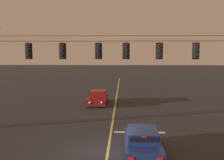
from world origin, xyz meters
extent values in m
plane|color=#28282B|center=(0.00, 0.00, 0.00)|extent=(180.00, 180.00, 0.00)
cube|color=#D1C64C|center=(0.00, 10.26, 0.00)|extent=(0.14, 60.00, 0.01)
cube|color=silver|center=(1.90, 3.66, 0.00)|extent=(3.40, 0.36, 0.01)
cylinder|color=black|center=(0.00, 4.26, 6.05)|extent=(16.89, 0.03, 0.03)
cylinder|color=black|center=(0.00, 4.26, 6.40)|extent=(16.89, 0.02, 0.02)
cylinder|color=black|center=(-5.65, 4.26, 5.96)|extent=(0.04, 0.04, 0.18)
cube|color=black|center=(-5.65, 4.26, 5.39)|extent=(0.32, 0.26, 0.96)
cube|color=black|center=(-5.65, 4.40, 5.39)|extent=(0.48, 0.03, 1.12)
sphere|color=red|center=(-5.65, 4.10, 5.67)|extent=(0.17, 0.17, 0.17)
cylinder|color=black|center=(-5.65, 4.06, 5.72)|extent=(0.20, 0.10, 0.20)
sphere|color=#3D280A|center=(-5.65, 4.10, 5.39)|extent=(0.17, 0.17, 0.17)
cylinder|color=black|center=(-5.65, 4.06, 5.43)|extent=(0.20, 0.10, 0.20)
sphere|color=black|center=(-5.65, 4.10, 5.10)|extent=(0.17, 0.17, 0.17)
cylinder|color=black|center=(-5.65, 4.06, 5.14)|extent=(0.20, 0.10, 0.20)
cylinder|color=black|center=(-3.32, 4.26, 5.96)|extent=(0.04, 0.04, 0.18)
cube|color=black|center=(-3.32, 4.26, 5.39)|extent=(0.32, 0.26, 0.96)
cube|color=black|center=(-3.32, 4.40, 5.39)|extent=(0.48, 0.03, 1.12)
sphere|color=red|center=(-3.32, 4.10, 5.67)|extent=(0.17, 0.17, 0.17)
cylinder|color=black|center=(-3.32, 4.06, 5.72)|extent=(0.20, 0.10, 0.20)
sphere|color=#3D280A|center=(-3.32, 4.10, 5.39)|extent=(0.17, 0.17, 0.17)
cylinder|color=black|center=(-3.32, 4.06, 5.43)|extent=(0.20, 0.10, 0.20)
sphere|color=black|center=(-3.32, 4.10, 5.10)|extent=(0.17, 0.17, 0.17)
cylinder|color=black|center=(-3.32, 4.06, 5.14)|extent=(0.20, 0.10, 0.20)
cylinder|color=black|center=(-0.87, 4.26, 5.96)|extent=(0.04, 0.04, 0.18)
cube|color=black|center=(-0.87, 4.26, 5.39)|extent=(0.32, 0.26, 0.96)
cube|color=black|center=(-0.87, 4.40, 5.39)|extent=(0.48, 0.03, 1.12)
sphere|color=red|center=(-0.87, 4.10, 5.67)|extent=(0.17, 0.17, 0.17)
cylinder|color=black|center=(-0.87, 4.06, 5.72)|extent=(0.20, 0.10, 0.20)
sphere|color=#3D280A|center=(-0.87, 4.10, 5.39)|extent=(0.17, 0.17, 0.17)
cylinder|color=black|center=(-0.87, 4.06, 5.43)|extent=(0.20, 0.10, 0.20)
sphere|color=black|center=(-0.87, 4.10, 5.10)|extent=(0.17, 0.17, 0.17)
cylinder|color=black|center=(-0.87, 4.06, 5.14)|extent=(0.20, 0.10, 0.20)
cylinder|color=black|center=(0.99, 4.26, 5.96)|extent=(0.04, 0.04, 0.18)
cube|color=black|center=(0.99, 4.26, 5.39)|extent=(0.32, 0.26, 0.96)
cube|color=black|center=(0.99, 4.40, 5.39)|extent=(0.48, 0.03, 1.12)
sphere|color=red|center=(0.99, 4.10, 5.67)|extent=(0.17, 0.17, 0.17)
cylinder|color=black|center=(0.99, 4.06, 5.72)|extent=(0.20, 0.10, 0.20)
sphere|color=#3D280A|center=(0.99, 4.10, 5.39)|extent=(0.17, 0.17, 0.17)
cylinder|color=black|center=(0.99, 4.06, 5.43)|extent=(0.20, 0.10, 0.20)
sphere|color=black|center=(0.99, 4.10, 5.10)|extent=(0.17, 0.17, 0.17)
cylinder|color=black|center=(0.99, 4.06, 5.14)|extent=(0.20, 0.10, 0.20)
cylinder|color=black|center=(3.21, 4.26, 5.96)|extent=(0.04, 0.04, 0.18)
cube|color=black|center=(3.21, 4.26, 5.39)|extent=(0.32, 0.26, 0.96)
cube|color=black|center=(3.21, 4.40, 5.39)|extent=(0.48, 0.03, 1.12)
sphere|color=red|center=(3.21, 4.10, 5.67)|extent=(0.17, 0.17, 0.17)
cylinder|color=black|center=(3.21, 4.06, 5.72)|extent=(0.20, 0.10, 0.20)
sphere|color=#3D280A|center=(3.21, 4.10, 5.39)|extent=(0.17, 0.17, 0.17)
cylinder|color=black|center=(3.21, 4.06, 5.43)|extent=(0.20, 0.10, 0.20)
sphere|color=black|center=(3.21, 4.10, 5.10)|extent=(0.17, 0.17, 0.17)
cylinder|color=black|center=(3.21, 4.06, 5.14)|extent=(0.20, 0.10, 0.20)
cylinder|color=black|center=(5.63, 4.26, 5.96)|extent=(0.04, 0.04, 0.18)
cube|color=black|center=(5.63, 4.26, 5.39)|extent=(0.32, 0.26, 0.96)
cube|color=black|center=(5.63, 4.40, 5.39)|extent=(0.48, 0.03, 1.12)
sphere|color=red|center=(5.63, 4.10, 5.67)|extent=(0.17, 0.17, 0.17)
cylinder|color=black|center=(5.63, 4.06, 5.72)|extent=(0.20, 0.10, 0.20)
sphere|color=#3D280A|center=(5.63, 4.10, 5.39)|extent=(0.17, 0.17, 0.17)
cylinder|color=black|center=(5.63, 4.06, 5.43)|extent=(0.20, 0.10, 0.20)
sphere|color=black|center=(5.63, 4.10, 5.10)|extent=(0.17, 0.17, 0.17)
cylinder|color=black|center=(5.63, 4.06, 5.14)|extent=(0.20, 0.10, 0.20)
cube|color=navy|center=(1.81, -0.33, 0.51)|extent=(1.80, 4.30, 0.68)
cube|color=navy|center=(1.81, -0.45, 1.12)|extent=(1.51, 2.15, 0.54)
cube|color=black|center=(1.81, 0.49, 1.12)|extent=(1.40, 0.21, 0.48)
cube|color=black|center=(1.81, -1.51, 1.12)|extent=(1.37, 0.18, 0.46)
cylinder|color=black|center=(1.02, 1.00, 0.32)|extent=(0.22, 0.64, 0.64)
cylinder|color=black|center=(2.60, 1.00, 0.32)|extent=(0.22, 0.64, 0.64)
cylinder|color=black|center=(1.02, -1.66, 0.32)|extent=(0.22, 0.64, 0.64)
cylinder|color=black|center=(2.60, -1.66, 0.32)|extent=(0.22, 0.64, 0.64)
cube|color=red|center=(1.16, -2.49, 0.61)|extent=(0.28, 0.03, 0.18)
cube|color=red|center=(2.46, -2.49, 0.61)|extent=(0.28, 0.03, 0.18)
cube|color=red|center=(1.81, -1.62, 1.35)|extent=(0.24, 0.04, 0.06)
cube|color=maroon|center=(-1.77, 13.31, 0.51)|extent=(1.80, 4.30, 0.68)
cube|color=maroon|center=(-1.77, 13.43, 1.12)|extent=(1.51, 2.15, 0.54)
cube|color=black|center=(-1.77, 12.50, 1.12)|extent=(1.40, 0.21, 0.48)
cube|color=black|center=(-1.77, 14.50, 1.12)|extent=(1.37, 0.18, 0.46)
cylinder|color=black|center=(-0.97, 11.98, 0.32)|extent=(0.22, 0.64, 0.64)
cylinder|color=black|center=(-2.56, 11.98, 0.32)|extent=(0.22, 0.64, 0.64)
cylinder|color=black|center=(-0.97, 14.65, 0.32)|extent=(0.22, 0.64, 0.64)
cylinder|color=black|center=(-2.56, 14.65, 0.32)|extent=(0.22, 0.64, 0.64)
sphere|color=white|center=(-1.21, 11.14, 0.57)|extent=(0.20, 0.20, 0.20)
sphere|color=white|center=(-2.32, 11.14, 0.57)|extent=(0.20, 0.20, 0.20)
camera|label=1|loc=(0.83, -14.45, 5.42)|focal=44.69mm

